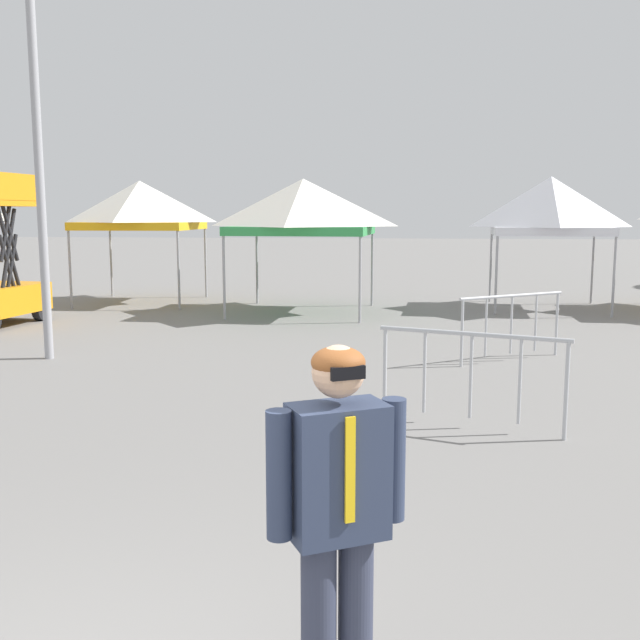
# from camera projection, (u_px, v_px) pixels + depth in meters

# --- Properties ---
(canopy_tent_behind_center) EXTENTS (2.99, 2.99, 3.21)m
(canopy_tent_behind_center) POSITION_uv_depth(u_px,v_px,m) (140.00, 205.00, 19.05)
(canopy_tent_behind_center) COLOR #9E9EA3
(canopy_tent_behind_center) RESTS_ON ground
(canopy_tent_center) EXTENTS (3.31, 3.31, 3.17)m
(canopy_tent_center) POSITION_uv_depth(u_px,v_px,m) (303.00, 207.00, 17.12)
(canopy_tent_center) COLOR #9E9EA3
(canopy_tent_center) RESTS_ON ground
(canopy_tent_behind_right) EXTENTS (2.90, 2.90, 3.25)m
(canopy_tent_behind_right) POSITION_uv_depth(u_px,v_px,m) (550.00, 206.00, 17.76)
(canopy_tent_behind_right) COLOR #9E9EA3
(canopy_tent_behind_right) RESTS_ON ground
(person_foreground) EXTENTS (0.59, 0.41, 1.78)m
(person_foreground) POSITION_uv_depth(u_px,v_px,m) (338.00, 512.00, 3.19)
(person_foreground) COLOR #33384C
(person_foreground) RESTS_ON ground
(light_pole_near_lift) EXTENTS (0.36, 0.36, 7.32)m
(light_pole_near_lift) POSITION_uv_depth(u_px,v_px,m) (35.00, 92.00, 11.25)
(light_pole_near_lift) COLOR #9E9EA3
(light_pole_near_lift) RESTS_ON ground
(crowd_barrier_mid_lot) EXTENTS (1.75, 1.24, 1.08)m
(crowd_barrier_mid_lot) POSITION_uv_depth(u_px,v_px,m) (512.00, 314.00, 11.57)
(crowd_barrier_mid_lot) COLOR #B7BABF
(crowd_barrier_mid_lot) RESTS_ON ground
(crowd_barrier_near_person) EXTENTS (2.00, 0.72, 1.08)m
(crowd_barrier_near_person) POSITION_uv_depth(u_px,v_px,m) (471.00, 361.00, 7.88)
(crowd_barrier_near_person) COLOR #B7BABF
(crowd_barrier_near_person) RESTS_ON ground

